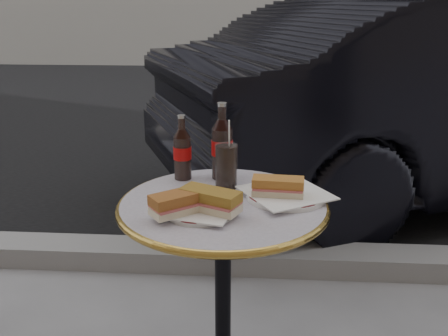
# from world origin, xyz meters

# --- Properties ---
(asphalt_road) EXTENTS (40.00, 8.00, 0.00)m
(asphalt_road) POSITION_xyz_m (0.00, 5.00, 0.00)
(asphalt_road) COLOR black
(asphalt_road) RESTS_ON ground
(curb) EXTENTS (40.00, 0.20, 0.12)m
(curb) POSITION_xyz_m (0.00, 0.90, 0.05)
(curb) COLOR gray
(curb) RESTS_ON ground
(bistro_table) EXTENTS (0.62, 0.62, 0.73)m
(bistro_table) POSITION_xyz_m (0.00, 0.00, 0.37)
(bistro_table) COLOR #BAB2C4
(bistro_table) RESTS_ON ground
(plate_left) EXTENTS (0.25, 0.25, 0.01)m
(plate_left) POSITION_xyz_m (-0.06, -0.09, 0.74)
(plate_left) COLOR silver
(plate_left) RESTS_ON bistro_table
(plate_right) EXTENTS (0.31, 0.31, 0.01)m
(plate_right) POSITION_xyz_m (0.19, 0.05, 0.74)
(plate_right) COLOR white
(plate_right) RESTS_ON bistro_table
(sandwich_left_a) EXTENTS (0.17, 0.16, 0.06)m
(sandwich_left_a) POSITION_xyz_m (-0.11, -0.12, 0.77)
(sandwich_left_a) COLOR #965726
(sandwich_left_a) RESTS_ON plate_left
(sandwich_left_b) EXTENTS (0.18, 0.14, 0.06)m
(sandwich_left_b) POSITION_xyz_m (-0.03, -0.09, 0.77)
(sandwich_left_b) COLOR olive
(sandwich_left_b) RESTS_ON plate_left
(sandwich_right) EXTENTS (0.16, 0.08, 0.05)m
(sandwich_right) POSITION_xyz_m (0.16, 0.02, 0.77)
(sandwich_right) COLOR #B3702D
(sandwich_right) RESTS_ON plate_right
(cola_bottle_left) EXTENTS (0.07, 0.07, 0.21)m
(cola_bottle_left) POSITION_xyz_m (-0.15, 0.19, 0.84)
(cola_bottle_left) COLOR black
(cola_bottle_left) RESTS_ON bistro_table
(cola_bottle_right) EXTENTS (0.09, 0.09, 0.25)m
(cola_bottle_right) POSITION_xyz_m (-0.02, 0.21, 0.86)
(cola_bottle_right) COLOR black
(cola_bottle_right) RESTS_ON bistro_table
(cola_glass) EXTENTS (0.08, 0.08, 0.14)m
(cola_glass) POSITION_xyz_m (0.00, 0.12, 0.80)
(cola_glass) COLOR black
(cola_glass) RESTS_ON bistro_table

